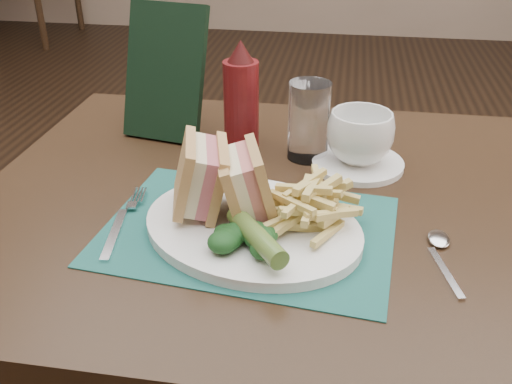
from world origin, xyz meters
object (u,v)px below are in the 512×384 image
(sandwich_half_b, at_px, (230,183))
(drinking_glass, at_px, (309,121))
(plate, at_px, (252,227))
(check_presenter, at_px, (165,73))
(table_main, at_px, (272,372))
(coffee_cup, at_px, (360,137))
(ketchup_bottle, at_px, (241,95))
(sandwich_half_a, at_px, (184,176))
(saucer, at_px, (357,163))
(placemat, at_px, (248,230))

(sandwich_half_b, relative_size, drinking_glass, 0.75)
(plate, height_order, check_presenter, check_presenter)
(table_main, relative_size, plate, 3.00)
(drinking_glass, height_order, check_presenter, check_presenter)
(sandwich_half_b, relative_size, coffee_cup, 0.91)
(sandwich_half_b, height_order, ketchup_bottle, ketchup_bottle)
(sandwich_half_a, xyz_separation_m, saucer, (0.23, 0.20, -0.06))
(sandwich_half_a, relative_size, saucer, 0.69)
(table_main, distance_m, ketchup_bottle, 0.50)
(coffee_cup, distance_m, check_presenter, 0.36)
(saucer, distance_m, check_presenter, 0.37)
(table_main, height_order, drinking_glass, drinking_glass)
(plate, bearing_deg, placemat, 157.75)
(sandwich_half_a, bearing_deg, drinking_glass, 42.15)
(plate, bearing_deg, sandwich_half_a, -171.08)
(plate, xyz_separation_m, drinking_glass, (0.05, 0.25, 0.06))
(placemat, height_order, saucer, saucer)
(coffee_cup, bearing_deg, sandwich_half_b, -128.85)
(placemat, distance_m, saucer, 0.26)
(ketchup_bottle, bearing_deg, table_main, -63.36)
(plate, relative_size, coffee_cup, 2.81)
(ketchup_bottle, bearing_deg, placemat, -77.71)
(drinking_glass, relative_size, ketchup_bottle, 0.70)
(placemat, bearing_deg, sandwich_half_a, 171.78)
(check_presenter, bearing_deg, sandwich_half_b, -48.49)
(coffee_cup, bearing_deg, check_presenter, 166.66)
(saucer, distance_m, coffee_cup, 0.05)
(table_main, height_order, coffee_cup, coffee_cup)
(plate, height_order, drinking_glass, drinking_glass)
(placemat, xyz_separation_m, ketchup_bottle, (-0.06, 0.27, 0.09))
(placemat, height_order, ketchup_bottle, ketchup_bottle)
(sandwich_half_b, bearing_deg, drinking_glass, 53.14)
(sandwich_half_a, distance_m, saucer, 0.32)
(saucer, bearing_deg, ketchup_bottle, 165.69)
(table_main, height_order, placemat, placemat)
(drinking_glass, height_order, ketchup_bottle, ketchup_bottle)
(ketchup_bottle, height_order, check_presenter, check_presenter)
(placemat, relative_size, drinking_glass, 2.95)
(table_main, height_order, sandwich_half_b, sandwich_half_b)
(plate, xyz_separation_m, coffee_cup, (0.14, 0.22, 0.04))
(coffee_cup, height_order, ketchup_bottle, ketchup_bottle)
(table_main, bearing_deg, placemat, -102.93)
(saucer, bearing_deg, check_presenter, 166.66)
(sandwich_half_b, bearing_deg, coffee_cup, 34.28)
(sandwich_half_b, xyz_separation_m, ketchup_bottle, (-0.03, 0.26, 0.03))
(table_main, distance_m, sandwich_half_b, 0.45)
(drinking_glass, bearing_deg, table_main, -104.62)
(plate, xyz_separation_m, saucer, (0.14, 0.22, -0.00))
(sandwich_half_b, bearing_deg, plate, -39.77)
(saucer, bearing_deg, placemat, -123.49)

